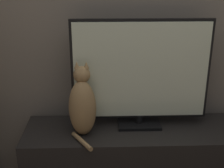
# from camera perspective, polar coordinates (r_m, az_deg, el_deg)

# --- Properties ---
(wall_back) EXTENTS (4.80, 0.05, 2.60)m
(wall_back) POSITION_cam_1_polar(r_m,az_deg,el_deg) (2.15, 3.89, 14.15)
(wall_back) COLOR #756B5B
(wall_back) RESTS_ON ground_plane
(tv_stand) EXTENTS (1.49, 0.44, 0.51)m
(tv_stand) POSITION_cam_1_polar(r_m,az_deg,el_deg) (2.28, 3.89, -13.81)
(tv_stand) COLOR black
(tv_stand) RESTS_ON ground_plane
(tv) EXTENTS (0.91, 0.18, 0.74)m
(tv) POSITION_cam_1_polar(r_m,az_deg,el_deg) (2.05, 5.27, 1.92)
(tv) COLOR black
(tv) RESTS_ON tv_stand
(cat) EXTENTS (0.18, 0.30, 0.49)m
(cat) POSITION_cam_1_polar(r_m,az_deg,el_deg) (2.00, -5.41, -3.88)
(cat) COLOR #997547
(cat) RESTS_ON tv_stand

